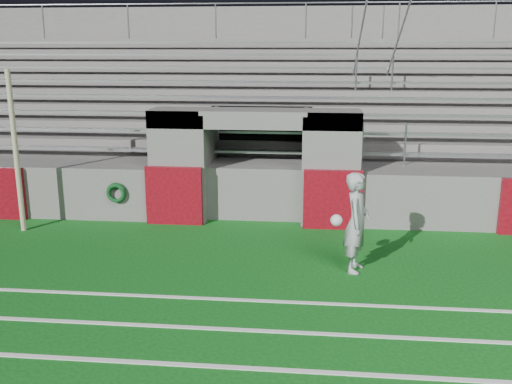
# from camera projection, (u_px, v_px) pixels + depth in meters

# --- Properties ---
(ground) EXTENTS (90.00, 90.00, 0.00)m
(ground) POSITION_uv_depth(u_px,v_px,m) (235.00, 276.00, 10.19)
(ground) COLOR #0D5214
(ground) RESTS_ON ground
(field_post) EXTENTS (0.11, 0.11, 3.53)m
(field_post) POSITION_uv_depth(u_px,v_px,m) (16.00, 152.00, 12.32)
(field_post) COLOR #B9AE89
(field_post) RESTS_ON ground
(stadium_structure) EXTENTS (26.00, 8.48, 5.42)m
(stadium_structure) POSITION_uv_depth(u_px,v_px,m) (270.00, 131.00, 17.51)
(stadium_structure) COLOR #5C5A57
(stadium_structure) RESTS_ON ground
(goalkeeper_with_ball) EXTENTS (0.76, 0.75, 1.83)m
(goalkeeper_with_ball) POSITION_uv_depth(u_px,v_px,m) (356.00, 222.00, 10.22)
(goalkeeper_with_ball) COLOR #9DA2A6
(goalkeeper_with_ball) RESTS_ON ground
(hose_coil) EXTENTS (0.48, 0.14, 0.48)m
(hose_coil) POSITION_uv_depth(u_px,v_px,m) (116.00, 193.00, 13.15)
(hose_coil) COLOR #0C3D17
(hose_coil) RESTS_ON ground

